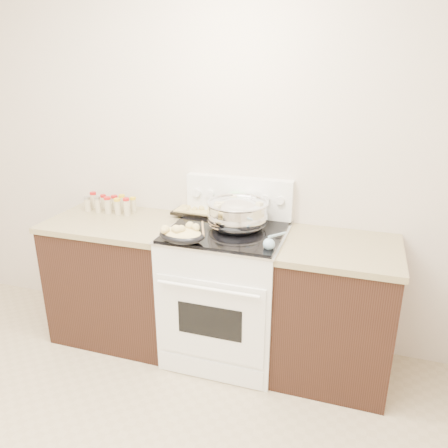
% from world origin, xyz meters
% --- Properties ---
extents(counter_left, '(0.93, 0.67, 0.92)m').
position_xyz_m(counter_left, '(-0.48, 1.43, 0.46)').
color(counter_left, black).
rests_on(counter_left, ground).
extents(counter_right, '(0.73, 0.67, 0.92)m').
position_xyz_m(counter_right, '(1.08, 1.43, 0.46)').
color(counter_right, black).
rests_on(counter_right, ground).
extents(kitchen_range, '(0.78, 0.73, 1.22)m').
position_xyz_m(kitchen_range, '(0.35, 1.42, 0.49)').
color(kitchen_range, white).
rests_on(kitchen_range, ground).
extents(mixing_bowl, '(0.47, 0.47, 0.24)m').
position_xyz_m(mixing_bowl, '(0.41, 1.47, 1.04)').
color(mixing_bowl, silver).
rests_on(mixing_bowl, kitchen_range).
extents(roasting_pan, '(0.32, 0.24, 0.12)m').
position_xyz_m(roasting_pan, '(0.15, 1.14, 0.99)').
color(roasting_pan, black).
rests_on(roasting_pan, kitchen_range).
extents(baking_sheet, '(0.39, 0.28, 0.06)m').
position_xyz_m(baking_sheet, '(0.07, 1.70, 0.96)').
color(baking_sheet, black).
rests_on(baking_sheet, kitchen_range).
extents(wooden_spoon, '(0.12, 0.25, 0.04)m').
position_xyz_m(wooden_spoon, '(0.18, 1.30, 0.95)').
color(wooden_spoon, tan).
rests_on(wooden_spoon, kitchen_range).
extents(blue_ladle, '(0.10, 0.25, 0.09)m').
position_xyz_m(blue_ladle, '(0.68, 1.22, 0.97)').
color(blue_ladle, '#86AEC8').
rests_on(blue_ladle, kitchen_range).
extents(spice_jars, '(0.39, 0.15, 0.13)m').
position_xyz_m(spice_jars, '(-0.61, 1.58, 0.98)').
color(spice_jars, '#BFB28C').
rests_on(spice_jars, counter_left).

